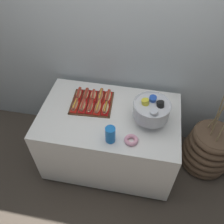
{
  "coord_description": "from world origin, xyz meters",
  "views": [
    {
      "loc": [
        0.31,
        -1.5,
        2.43
      ],
      "look_at": [
        0.03,
        0.0,
        0.8
      ],
      "focal_mm": 37.76,
      "sensor_mm": 36.0,
      "label": 1
    }
  ],
  "objects_px": {
    "hot_dog_8": "(101,96)",
    "hot_dog_9": "(108,97)",
    "hot_dog_7": "(93,95)",
    "donut": "(131,140)",
    "hot_dog_0": "(75,105)",
    "hot_dog_3": "(98,107)",
    "buffet_table": "(110,137)",
    "hot_dog_5": "(79,94)",
    "serving_tray": "(92,103)",
    "floor_vase": "(208,149)",
    "punch_bowl": "(152,109)",
    "hot_dog_2": "(90,107)",
    "hot_dog_6": "(86,95)",
    "hot_dog_4": "(106,108)",
    "hot_dog_1": "(83,106)",
    "cup_stack": "(110,134)"
  },
  "relations": [
    {
      "from": "floor_vase",
      "to": "hot_dog_1",
      "type": "distance_m",
      "value": 1.46
    },
    {
      "from": "buffet_table",
      "to": "hot_dog_8",
      "type": "distance_m",
      "value": 0.47
    },
    {
      "from": "hot_dog_1",
      "to": "cup_stack",
      "type": "distance_m",
      "value": 0.47
    },
    {
      "from": "serving_tray",
      "to": "hot_dog_2",
      "type": "bearing_deg",
      "value": -86.05
    },
    {
      "from": "floor_vase",
      "to": "hot_dog_4",
      "type": "bearing_deg",
      "value": -174.26
    },
    {
      "from": "hot_dog_0",
      "to": "hot_dog_8",
      "type": "bearing_deg",
      "value": 40.21
    },
    {
      "from": "hot_dog_9",
      "to": "donut",
      "type": "height_order",
      "value": "hot_dog_9"
    },
    {
      "from": "hot_dog_7",
      "to": "hot_dog_2",
      "type": "bearing_deg",
      "value": -86.05
    },
    {
      "from": "hot_dog_6",
      "to": "hot_dog_9",
      "type": "height_order",
      "value": "same"
    },
    {
      "from": "buffet_table",
      "to": "hot_dog_5",
      "type": "relative_size",
      "value": 8.3
    },
    {
      "from": "hot_dog_0",
      "to": "hot_dog_8",
      "type": "distance_m",
      "value": 0.28
    },
    {
      "from": "serving_tray",
      "to": "floor_vase",
      "type": "bearing_deg",
      "value": 1.82
    },
    {
      "from": "hot_dog_7",
      "to": "punch_bowl",
      "type": "bearing_deg",
      "value": -19.59
    },
    {
      "from": "serving_tray",
      "to": "hot_dog_9",
      "type": "xyz_separation_m",
      "value": [
        0.14,
        0.09,
        0.03
      ]
    },
    {
      "from": "hot_dog_3",
      "to": "hot_dog_4",
      "type": "xyz_separation_m",
      "value": [
        0.07,
        0.01,
        -0.0
      ]
    },
    {
      "from": "floor_vase",
      "to": "hot_dog_0",
      "type": "relative_size",
      "value": 6.47
    },
    {
      "from": "hot_dog_4",
      "to": "hot_dog_7",
      "type": "xyz_separation_m",
      "value": [
        -0.16,
        0.15,
        -0.0
      ]
    },
    {
      "from": "serving_tray",
      "to": "hot_dog_2",
      "type": "xyz_separation_m",
      "value": [
        0.01,
        -0.08,
        0.03
      ]
    },
    {
      "from": "hot_dog_5",
      "to": "hot_dog_2",
      "type": "bearing_deg",
      "value": -43.77
    },
    {
      "from": "floor_vase",
      "to": "punch_bowl",
      "type": "distance_m",
      "value": 0.97
    },
    {
      "from": "hot_dog_9",
      "to": "donut",
      "type": "bearing_deg",
      "value": -57.78
    },
    {
      "from": "hot_dog_8",
      "to": "hot_dog_9",
      "type": "bearing_deg",
      "value": 3.95
    },
    {
      "from": "serving_tray",
      "to": "donut",
      "type": "xyz_separation_m",
      "value": [
        0.45,
        -0.39,
        0.01
      ]
    },
    {
      "from": "hot_dog_3",
      "to": "buffet_table",
      "type": "bearing_deg",
      "value": -16.11
    },
    {
      "from": "serving_tray",
      "to": "hot_dog_7",
      "type": "relative_size",
      "value": 2.66
    },
    {
      "from": "punch_bowl",
      "to": "hot_dog_2",
      "type": "bearing_deg",
      "value": 175.48
    },
    {
      "from": "hot_dog_3",
      "to": "hot_dog_7",
      "type": "xyz_separation_m",
      "value": [
        -0.09,
        0.16,
        -0.0
      ]
    },
    {
      "from": "hot_dog_2",
      "to": "hot_dog_7",
      "type": "relative_size",
      "value": 1.01
    },
    {
      "from": "hot_dog_7",
      "to": "donut",
      "type": "bearing_deg",
      "value": -46.14
    },
    {
      "from": "hot_dog_3",
      "to": "hot_dog_8",
      "type": "relative_size",
      "value": 0.93
    },
    {
      "from": "hot_dog_6",
      "to": "hot_dog_9",
      "type": "relative_size",
      "value": 1.01
    },
    {
      "from": "serving_tray",
      "to": "hot_dog_5",
      "type": "height_order",
      "value": "hot_dog_5"
    },
    {
      "from": "hot_dog_2",
      "to": "hot_dog_5",
      "type": "distance_m",
      "value": 0.22
    },
    {
      "from": "punch_bowl",
      "to": "hot_dog_1",
      "type": "bearing_deg",
      "value": 176.45
    },
    {
      "from": "punch_bowl",
      "to": "donut",
      "type": "relative_size",
      "value": 2.72
    },
    {
      "from": "hot_dog_0",
      "to": "hot_dog_9",
      "type": "bearing_deg",
      "value": 32.76
    },
    {
      "from": "serving_tray",
      "to": "hot_dog_0",
      "type": "height_order",
      "value": "hot_dog_0"
    },
    {
      "from": "hot_dog_6",
      "to": "punch_bowl",
      "type": "bearing_deg",
      "value": -17.13
    },
    {
      "from": "hot_dog_9",
      "to": "hot_dog_8",
      "type": "bearing_deg",
      "value": -176.05
    },
    {
      "from": "floor_vase",
      "to": "hot_dog_2",
      "type": "xyz_separation_m",
      "value": [
        -1.27,
        -0.12,
        0.55
      ]
    },
    {
      "from": "hot_dog_5",
      "to": "hot_dog_8",
      "type": "xyz_separation_m",
      "value": [
        0.22,
        0.02,
        0.0
      ]
    },
    {
      "from": "hot_dog_6",
      "to": "hot_dog_9",
      "type": "bearing_deg",
      "value": 3.95
    },
    {
      "from": "floor_vase",
      "to": "punch_bowl",
      "type": "bearing_deg",
      "value": -166.23
    },
    {
      "from": "punch_bowl",
      "to": "serving_tray",
      "type": "bearing_deg",
      "value": 167.66
    },
    {
      "from": "hot_dog_8",
      "to": "hot_dog_0",
      "type": "bearing_deg",
      "value": -139.79
    },
    {
      "from": "buffet_table",
      "to": "hot_dog_2",
      "type": "height_order",
      "value": "hot_dog_2"
    },
    {
      "from": "buffet_table",
      "to": "punch_bowl",
      "type": "bearing_deg",
      "value": -2.47
    },
    {
      "from": "hot_dog_0",
      "to": "hot_dog_2",
      "type": "height_order",
      "value": "hot_dog_0"
    },
    {
      "from": "hot_dog_1",
      "to": "hot_dog_3",
      "type": "distance_m",
      "value": 0.15
    },
    {
      "from": "hot_dog_4",
      "to": "donut",
      "type": "bearing_deg",
      "value": -47.37
    }
  ]
}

